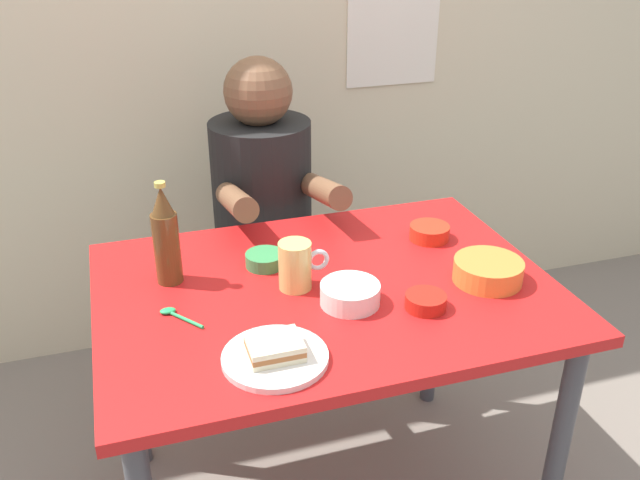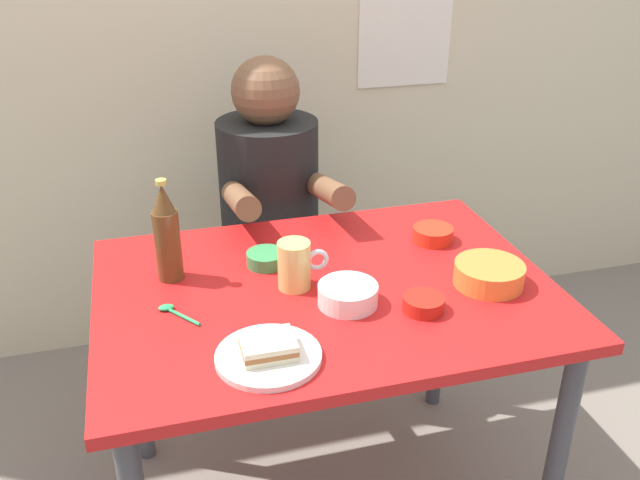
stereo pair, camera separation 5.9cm
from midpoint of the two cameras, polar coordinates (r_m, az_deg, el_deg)
dining_table at (r=1.71m, az=1.43°, el=-6.52°), size 1.10×0.80×0.74m
stool at (r=2.39m, az=-3.27°, el=-4.54°), size 0.34×0.34×0.45m
person_seated at (r=2.19m, az=-3.48°, el=4.67°), size 0.33×0.56×0.72m
plate_orange at (r=1.41m, az=-3.13°, el=-9.72°), size 0.22×0.22×0.01m
sandwich at (r=1.40m, az=-3.16°, el=-8.90°), size 0.11×0.09×0.04m
beer_mug at (r=1.63m, az=-1.05°, el=-2.10°), size 0.13×0.08×0.12m
beer_bottle at (r=1.68m, az=-11.73°, el=0.40°), size 0.06×0.06×0.26m
sauce_bowl_chili at (r=1.90m, az=10.32°, el=0.53°), size 0.11×0.11×0.04m
soup_bowl_orange at (r=1.71m, az=14.93°, el=-2.71°), size 0.17×0.17×0.05m
dip_bowl_green at (r=1.75m, az=-3.59°, el=-1.52°), size 0.10×0.10×0.03m
sambal_bowl_red at (r=1.58m, az=9.73°, el=-5.24°), size 0.10×0.10×0.03m
rice_bowl_white at (r=1.58m, az=3.42°, el=-4.53°), size 0.14×0.14×0.05m
spoon at (r=1.59m, az=-11.18°, el=-5.87°), size 0.09×0.10×0.01m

